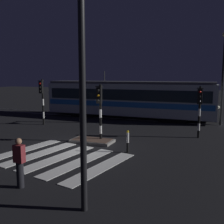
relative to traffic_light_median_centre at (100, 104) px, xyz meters
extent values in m
plane|color=black|center=(-0.56, -1.62, -2.16)|extent=(120.00, 120.00, 0.00)
cube|color=#59595E|center=(-0.56, 7.88, -2.15)|extent=(80.00, 0.12, 0.03)
cube|color=#59595E|center=(-0.56, 9.32, -2.15)|extent=(80.00, 0.12, 0.03)
cube|color=silver|center=(-2.91, -2.88, -2.15)|extent=(1.51, 4.47, 0.02)
cube|color=silver|center=(-1.73, -3.11, -2.15)|extent=(1.51, 4.47, 0.02)
cube|color=silver|center=(-0.56, -3.33, -2.15)|extent=(1.51, 4.47, 0.02)
cube|color=silver|center=(0.61, -3.55, -2.15)|extent=(1.51, 4.47, 0.02)
cube|color=silver|center=(1.78, -3.78, -2.15)|extent=(1.51, 4.47, 0.02)
cube|color=slate|center=(-0.38, -0.23, -2.08)|extent=(2.37, 1.21, 0.16)
cube|color=#4C382D|center=(-0.38, -0.23, -1.99)|extent=(2.13, 1.09, 0.02)
cylinder|color=black|center=(0.00, 0.09, -1.93)|extent=(0.14, 0.14, 0.47)
cylinder|color=white|center=(0.00, 0.09, -1.46)|extent=(0.14, 0.14, 0.47)
cylinder|color=black|center=(0.00, 0.09, -0.99)|extent=(0.14, 0.14, 0.47)
cylinder|color=white|center=(0.00, 0.09, -0.52)|extent=(0.14, 0.14, 0.47)
cylinder|color=black|center=(0.00, 0.09, -0.06)|extent=(0.14, 0.14, 0.47)
cylinder|color=white|center=(0.00, 0.09, 0.41)|extent=(0.14, 0.14, 0.47)
cylinder|color=black|center=(0.00, 0.09, 0.88)|extent=(0.14, 0.14, 0.47)
cube|color=black|center=(0.00, -0.08, 0.51)|extent=(0.28, 0.20, 0.90)
sphere|color=black|center=(0.00, -0.19, 0.79)|extent=(0.14, 0.14, 0.14)
sphere|color=orange|center=(0.00, -0.19, 0.51)|extent=(0.14, 0.14, 0.14)
sphere|color=black|center=(0.00, -0.19, 0.23)|extent=(0.14, 0.14, 0.14)
cube|color=black|center=(0.00, -0.08, 1.00)|extent=(0.36, 0.24, 0.04)
cylinder|color=black|center=(-6.26, 3.23, -1.91)|extent=(0.14, 0.14, 0.50)
cylinder|color=white|center=(-6.26, 3.23, -1.42)|extent=(0.14, 0.14, 0.50)
cylinder|color=black|center=(-6.26, 3.23, -0.92)|extent=(0.14, 0.14, 0.50)
cylinder|color=white|center=(-6.26, 3.23, -0.42)|extent=(0.14, 0.14, 0.50)
cylinder|color=black|center=(-6.26, 3.23, 0.07)|extent=(0.14, 0.14, 0.50)
cylinder|color=white|center=(-6.26, 3.23, 0.57)|extent=(0.14, 0.14, 0.50)
cylinder|color=black|center=(-6.26, 3.23, 1.07)|extent=(0.14, 0.14, 0.50)
cube|color=black|center=(-6.26, 3.06, 0.72)|extent=(0.28, 0.20, 0.90)
sphere|color=red|center=(-6.26, 2.95, 1.00)|extent=(0.14, 0.14, 0.14)
sphere|color=black|center=(-6.26, 2.95, 0.72)|extent=(0.14, 0.14, 0.14)
sphere|color=black|center=(-6.26, 2.95, 0.44)|extent=(0.14, 0.14, 0.14)
cube|color=black|center=(-6.26, 3.06, 1.21)|extent=(0.36, 0.24, 0.04)
cylinder|color=black|center=(5.12, 3.16, -1.94)|extent=(0.14, 0.14, 0.45)
cylinder|color=white|center=(5.12, 3.16, -1.49)|extent=(0.14, 0.14, 0.45)
cylinder|color=black|center=(5.12, 3.16, -1.04)|extent=(0.14, 0.14, 0.45)
cylinder|color=white|center=(5.12, 3.16, -0.60)|extent=(0.14, 0.14, 0.45)
cylinder|color=black|center=(5.12, 3.16, -0.15)|extent=(0.14, 0.14, 0.45)
cylinder|color=white|center=(5.12, 3.16, 0.30)|extent=(0.14, 0.14, 0.45)
cylinder|color=black|center=(5.12, 3.16, 0.74)|extent=(0.14, 0.14, 0.45)
cube|color=black|center=(5.12, 2.99, 0.37)|extent=(0.28, 0.20, 0.90)
sphere|color=red|center=(5.12, 2.88, 0.65)|extent=(0.14, 0.14, 0.14)
sphere|color=black|center=(5.12, 2.88, 0.37)|extent=(0.14, 0.14, 0.14)
sphere|color=black|center=(5.12, 2.88, 0.09)|extent=(0.14, 0.14, 0.14)
cube|color=black|center=(5.12, 2.99, 0.86)|extent=(0.36, 0.24, 0.04)
cylinder|color=black|center=(2.74, -7.05, 1.42)|extent=(0.18, 0.18, 7.17)
cylinder|color=black|center=(6.39, 8.12, 1.23)|extent=(0.18, 0.18, 6.79)
cube|color=#B2BCC1|center=(-1.26, 8.60, -0.46)|extent=(14.82, 2.50, 2.70)
cube|color=blue|center=(-1.26, 7.33, -0.81)|extent=(14.52, 0.04, 0.44)
cube|color=blue|center=(-1.26, 9.87, -0.81)|extent=(14.52, 0.04, 0.44)
cube|color=black|center=(-1.26, 7.33, -0.01)|extent=(14.08, 0.03, 0.90)
cube|color=#4C4C51|center=(-1.26, 8.60, 0.99)|extent=(14.52, 2.30, 0.20)
cylinder|color=#262628|center=(-3.48, 8.60, 1.49)|extent=(0.08, 0.08, 1.00)
cube|color=black|center=(2.82, 8.60, -1.99)|extent=(2.20, 2.00, 0.35)
cube|color=black|center=(-5.33, 8.60, -1.99)|extent=(2.20, 2.00, 0.35)
sphere|color=#F9F2CC|center=(6.20, 8.60, -0.86)|extent=(0.24, 0.24, 0.24)
cylinder|color=black|center=(0.04, -6.53, -1.72)|extent=(0.24, 0.24, 0.88)
cube|color=maroon|center=(0.04, -6.53, -0.98)|extent=(0.36, 0.22, 0.60)
sphere|color=#9E7051|center=(0.04, -6.53, -0.56)|extent=(0.22, 0.22, 0.22)
cylinder|color=black|center=(2.11, -1.35, -1.91)|extent=(0.12, 0.12, 0.50)
cylinder|color=white|center=(2.11, -1.35, -1.41)|extent=(0.12, 0.12, 0.50)
sphere|color=yellow|center=(2.11, -1.35, -1.11)|extent=(0.12, 0.12, 0.12)
camera|label=1|loc=(6.03, -13.12, 1.59)|focal=41.70mm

